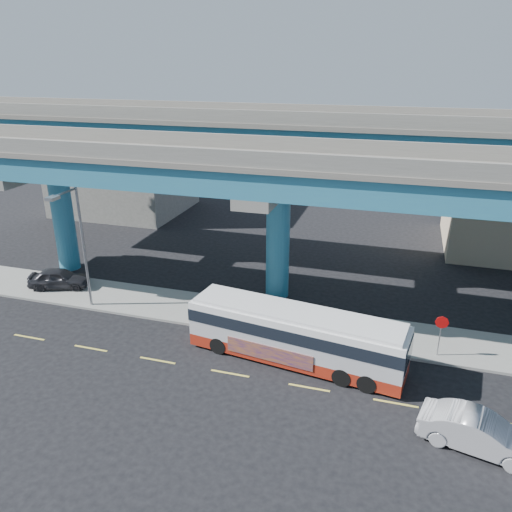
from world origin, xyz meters
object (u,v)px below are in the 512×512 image
(street_lamp, at_px, (76,232))
(transit_bus, at_px, (296,334))
(stop_sign, at_px, (441,328))
(sedan, at_px, (479,433))
(parked_car, at_px, (59,278))

(street_lamp, bearing_deg, transit_bus, -6.91)
(street_lamp, height_order, stop_sign, street_lamp)
(sedan, height_order, stop_sign, stop_sign)
(stop_sign, bearing_deg, parked_car, -161.77)
(street_lamp, bearing_deg, parked_car, 148.53)
(transit_bus, height_order, street_lamp, street_lamp)
(street_lamp, bearing_deg, sedan, -14.46)
(sedan, distance_m, street_lamp, 23.17)
(street_lamp, bearing_deg, stop_sign, 2.04)
(parked_car, height_order, street_lamp, street_lamp)
(transit_bus, bearing_deg, parked_car, 175.58)
(sedan, bearing_deg, parked_car, 86.12)
(parked_car, distance_m, stop_sign, 24.27)
(parked_car, bearing_deg, sedan, -125.77)
(transit_bus, height_order, parked_car, transit_bus)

